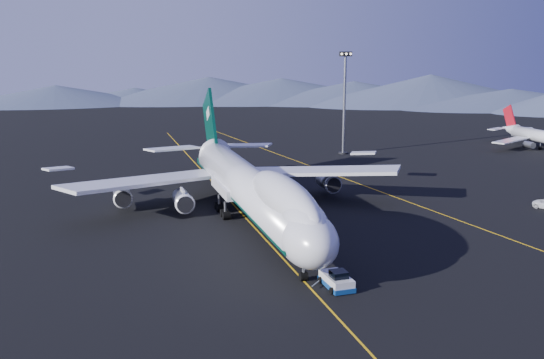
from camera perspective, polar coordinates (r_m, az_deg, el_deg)
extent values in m
plane|color=black|center=(97.32, -2.19, -3.96)|extent=(500.00, 500.00, 0.00)
cube|color=#E3A70D|center=(97.31, -2.19, -3.95)|extent=(0.25, 220.00, 0.01)
cube|color=#E3A70D|center=(116.83, 10.98, -1.43)|extent=(28.08, 198.09, 0.01)
cone|color=#434E67|center=(323.31, -19.71, 7.72)|extent=(100.00, 100.00, 12.00)
cone|color=#434E67|center=(328.91, -5.96, 8.42)|extent=(100.00, 100.00, 12.00)
cone|color=#434E67|center=(327.21, 7.76, 8.36)|extent=(100.00, 100.00, 12.00)
cone|color=#434E67|center=(318.27, 21.58, 7.52)|extent=(100.00, 100.00, 12.00)
cylinder|color=silver|center=(95.92, -2.22, -0.74)|extent=(6.50, 56.00, 6.50)
ellipsoid|color=silver|center=(70.04, 3.43, -5.65)|extent=(6.50, 10.40, 6.50)
ellipsoid|color=silver|center=(78.01, 1.10, -1.86)|extent=(5.13, 25.16, 5.85)
cube|color=black|center=(67.88, 4.01, -5.18)|extent=(3.60, 1.61, 1.29)
cone|color=silver|center=(127.44, -5.87, 2.79)|extent=(6.50, 12.00, 6.50)
cube|color=#033025|center=(97.06, -2.36, -1.14)|extent=(6.24, 60.00, 1.10)
cube|color=silver|center=(101.37, -2.98, -0.69)|extent=(7.50, 13.00, 1.60)
cube|color=silver|center=(104.81, -11.48, -0.10)|extent=(30.62, 23.28, 2.83)
cube|color=silver|center=(110.93, 3.60, 0.80)|extent=(30.62, 23.28, 2.83)
cylinder|color=slate|center=(102.09, -8.42, -1.92)|extent=(2.90, 5.50, 2.90)
cylinder|color=slate|center=(107.61, -13.93, -1.42)|extent=(2.90, 5.50, 2.90)
cylinder|color=slate|center=(106.24, 1.77, -1.24)|extent=(2.90, 5.50, 2.90)
cylinder|color=slate|center=(115.36, 5.26, -0.21)|extent=(2.90, 5.50, 2.90)
cube|color=#033025|center=(125.75, -5.83, 4.96)|extent=(0.55, 14.11, 15.94)
cube|color=silver|center=(127.72, -9.31, 2.89)|extent=(12.39, 9.47, 0.98)
cube|color=silver|center=(130.37, -2.75, 3.22)|extent=(12.39, 9.47, 0.98)
cylinder|color=black|center=(73.05, 2.98, -9.08)|extent=(0.90, 1.10, 1.10)
cube|color=silver|center=(71.35, 6.09, -9.42)|extent=(2.62, 5.00, 1.23)
cube|color=navy|center=(71.51, 6.08, -9.75)|extent=(2.74, 5.23, 0.56)
cube|color=black|center=(71.03, 6.11, -8.75)|extent=(1.85, 1.85, 1.01)
cone|color=silver|center=(194.61, 21.45, 4.44)|extent=(3.53, 6.50, 3.53)
cube|color=silver|center=(178.92, 21.58, 3.46)|extent=(15.60, 10.53, 0.33)
cylinder|color=slate|center=(179.88, 23.06, 3.02)|extent=(1.76, 3.25, 1.76)
cube|color=maroon|center=(194.59, 21.44, 5.49)|extent=(0.33, 6.33, 7.48)
cylinder|color=black|center=(161.25, 6.71, 2.50)|extent=(2.45, 2.45, 0.41)
cylinder|color=slate|center=(159.65, 6.82, 6.95)|extent=(0.72, 0.72, 25.56)
cube|color=black|center=(159.02, 6.94, 11.66)|extent=(3.27, 0.82, 1.23)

